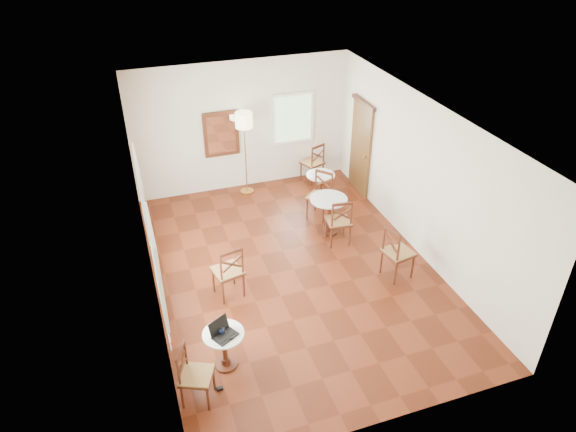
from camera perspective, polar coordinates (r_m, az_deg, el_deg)
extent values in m
plane|color=#5E2210|center=(9.78, 0.57, -5.86)|extent=(7.00, 7.00, 0.00)
cube|color=silver|center=(11.96, -5.05, 9.76)|extent=(5.00, 0.02, 3.00)
cube|color=silver|center=(6.42, 11.37, -13.34)|extent=(5.00, 0.02, 3.00)
cube|color=silver|center=(8.55, -15.38, -1.04)|extent=(0.02, 7.00, 3.00)
cube|color=silver|center=(9.95, 14.36, 4.05)|extent=(0.02, 7.00, 3.00)
cube|color=white|center=(8.28, 0.68, 10.75)|extent=(5.00, 7.00, 0.02)
cube|color=brown|center=(11.98, 7.96, 7.28)|extent=(0.06, 0.90, 2.10)
cube|color=#4D2213|center=(11.56, 8.28, 12.22)|extent=(0.08, 1.02, 0.08)
sphere|color=#BF8C3F|center=(11.72, 8.36, 6.39)|extent=(0.07, 0.07, 0.07)
cube|color=#542816|center=(11.86, -7.34, 8.91)|extent=(0.80, 0.05, 1.05)
cube|color=white|center=(11.84, -7.31, 8.86)|extent=(0.64, 0.02, 0.88)
cube|color=white|center=(7.23, -12.80, -13.35)|extent=(0.02, 0.16, 0.16)
torus|color=red|center=(7.23, -12.68, -13.33)|extent=(0.02, 0.12, 0.12)
cube|color=white|center=(7.53, -14.29, -5.41)|extent=(0.06, 1.22, 1.42)
cube|color=white|center=(9.39, -15.85, 2.40)|extent=(0.06, 1.22, 1.42)
cube|color=white|center=(12.23, 0.52, 10.66)|extent=(1.02, 0.06, 1.22)
cylinder|color=#4D2213|center=(8.12, -6.81, -15.78)|extent=(0.35, 0.35, 0.03)
cylinder|color=#4D2213|center=(8.07, -6.84, -15.45)|extent=(0.14, 0.14, 0.10)
cylinder|color=#542816|center=(7.88, -6.97, -14.18)|extent=(0.08, 0.08, 0.52)
cylinder|color=#4D2213|center=(7.71, -7.08, -12.93)|extent=(0.12, 0.12, 0.05)
cylinder|color=silver|center=(7.68, -7.10, -12.72)|extent=(0.61, 0.61, 0.03)
cylinder|color=#4D2213|center=(10.83, 4.31, -1.62)|extent=(0.43, 0.43, 0.04)
cylinder|color=#4D2213|center=(10.78, 4.33, -1.24)|extent=(0.17, 0.17, 0.13)
cylinder|color=#542816|center=(10.61, 4.40, 0.22)|extent=(0.10, 0.10, 0.65)
cylinder|color=#4D2213|center=(10.45, 4.47, 1.63)|extent=(0.15, 0.15, 0.06)
cylinder|color=silver|center=(10.43, 4.48, 1.85)|extent=(0.75, 0.75, 0.03)
cylinder|color=#4D2213|center=(11.90, 3.49, 1.76)|extent=(0.37, 0.37, 0.04)
cylinder|color=#4D2213|center=(11.87, 3.50, 2.06)|extent=(0.15, 0.15, 0.11)
cylinder|color=#542816|center=(11.73, 3.54, 3.22)|extent=(0.08, 0.08, 0.55)
cylinder|color=#4D2213|center=(11.61, 3.59, 4.33)|extent=(0.13, 0.13, 0.05)
cylinder|color=silver|center=(11.59, 3.59, 4.51)|extent=(0.64, 0.64, 0.03)
cylinder|color=#4D2213|center=(9.34, -5.99, -6.24)|extent=(0.04, 0.04, 0.49)
cylinder|color=#4D2213|center=(9.07, -4.89, -7.56)|extent=(0.04, 0.04, 0.49)
cylinder|color=#4D2213|center=(9.23, -8.18, -6.99)|extent=(0.04, 0.04, 0.49)
cylinder|color=#4D2213|center=(8.95, -7.14, -8.36)|extent=(0.04, 0.04, 0.49)
cube|color=#4D2213|center=(8.99, -6.65, -6.04)|extent=(0.57, 0.57, 0.03)
cube|color=olive|center=(8.98, -6.66, -5.96)|extent=(0.54, 0.54, 0.04)
cylinder|color=#4D2213|center=(8.75, -5.04, -4.95)|extent=(0.04, 0.04, 0.54)
cylinder|color=#4D2213|center=(8.62, -7.37, -5.74)|extent=(0.04, 0.04, 0.54)
cube|color=#4D2213|center=(8.53, -6.29, -4.01)|extent=(0.41, 0.13, 0.05)
cube|color=#542816|center=(8.68, -6.20, -5.29)|extent=(0.35, 0.10, 0.24)
cube|color=#542816|center=(8.68, -6.20, -5.29)|extent=(0.35, 0.10, 0.24)
cylinder|color=#4D2213|center=(7.47, -8.77, -19.21)|extent=(0.04, 0.04, 0.44)
cylinder|color=#4D2213|center=(7.55, -11.53, -18.86)|extent=(0.04, 0.04, 0.44)
cylinder|color=#4D2213|center=(7.69, -8.15, -17.18)|extent=(0.04, 0.04, 0.44)
cylinder|color=#4D2213|center=(7.77, -10.81, -16.87)|extent=(0.04, 0.04, 0.44)
cube|color=#4D2213|center=(7.45, -9.98, -16.90)|extent=(0.57, 0.57, 0.03)
cube|color=olive|center=(7.43, -9.99, -16.82)|extent=(0.55, 0.55, 0.04)
cylinder|color=#4D2213|center=(7.20, -11.94, -16.49)|extent=(0.04, 0.04, 0.49)
cylinder|color=#4D2213|center=(7.43, -11.18, -14.48)|extent=(0.04, 0.04, 0.49)
cube|color=#4D2213|center=(7.15, -11.75, -14.24)|extent=(0.19, 0.35, 0.05)
cube|color=#542816|center=(7.30, -11.56, -15.42)|extent=(0.15, 0.30, 0.22)
cube|color=#542816|center=(7.30, -11.56, -15.42)|extent=(0.15, 0.30, 0.22)
cylinder|color=#4D2213|center=(10.63, 6.14, -1.03)|extent=(0.04, 0.04, 0.48)
cylinder|color=#4D2213|center=(10.33, 6.78, -2.16)|extent=(0.04, 0.04, 0.48)
cylinder|color=#4D2213|center=(10.53, 4.17, -1.28)|extent=(0.04, 0.04, 0.48)
cylinder|color=#4D2213|center=(10.23, 4.76, -2.43)|extent=(0.04, 0.04, 0.48)
cube|color=#4D2213|center=(10.29, 5.53, -0.59)|extent=(0.52, 0.52, 0.03)
cube|color=olive|center=(10.29, 5.54, -0.51)|extent=(0.49, 0.49, 0.04)
cylinder|color=#4D2213|center=(10.06, 6.96, 0.22)|extent=(0.04, 0.04, 0.53)
cylinder|color=#4D2213|center=(9.95, 4.88, -0.03)|extent=(0.04, 0.04, 0.53)
cube|color=#4D2213|center=(9.88, 6.01, 1.29)|extent=(0.40, 0.08, 0.05)
cube|color=#542816|center=(10.00, 5.93, 0.14)|extent=(0.34, 0.06, 0.23)
cube|color=#542816|center=(10.00, 5.93, 0.14)|extent=(0.34, 0.06, 0.23)
cylinder|color=#4D2213|center=(9.70, 13.49, -5.42)|extent=(0.04, 0.04, 0.50)
cylinder|color=#4D2213|center=(9.47, 11.68, -6.18)|extent=(0.04, 0.04, 0.50)
cylinder|color=#4D2213|center=(9.93, 11.99, -4.23)|extent=(0.04, 0.04, 0.50)
cylinder|color=#4D2213|center=(9.71, 10.19, -4.94)|extent=(0.04, 0.04, 0.50)
cube|color=#4D2213|center=(9.55, 12.00, -3.97)|extent=(0.57, 0.57, 0.03)
cube|color=olive|center=(9.54, 12.01, -3.89)|extent=(0.54, 0.54, 0.04)
cylinder|color=#4D2213|center=(9.16, 12.03, -3.59)|extent=(0.04, 0.04, 0.55)
cylinder|color=#4D2213|center=(9.40, 10.49, -2.38)|extent=(0.04, 0.04, 0.55)
cube|color=#4D2213|center=(9.14, 11.41, -1.67)|extent=(0.12, 0.42, 0.06)
cube|color=#542816|center=(9.28, 11.25, -2.93)|extent=(0.09, 0.36, 0.24)
cube|color=#542816|center=(9.28, 11.25, -2.93)|extent=(0.09, 0.36, 0.24)
cylinder|color=#4D2213|center=(12.90, 2.68, 5.40)|extent=(0.04, 0.04, 0.47)
cylinder|color=#4D2213|center=(12.66, 3.84, 4.82)|extent=(0.04, 0.04, 0.47)
cylinder|color=#4D2213|center=(12.67, 1.43, 4.91)|extent=(0.04, 0.04, 0.47)
cylinder|color=#4D2213|center=(12.42, 2.60, 4.31)|extent=(0.04, 0.04, 0.47)
cube|color=#4D2213|center=(12.55, 2.66, 5.84)|extent=(0.60, 0.60, 0.03)
cube|color=olive|center=(12.54, 2.67, 5.90)|extent=(0.57, 0.57, 0.04)
cylinder|color=#4D2213|center=(12.44, 3.93, 6.85)|extent=(0.04, 0.04, 0.52)
cylinder|color=#4D2213|center=(12.20, 2.65, 6.37)|extent=(0.04, 0.04, 0.52)
cube|color=#4D2213|center=(12.22, 3.33, 7.63)|extent=(0.38, 0.18, 0.05)
cube|color=#542816|center=(12.31, 3.30, 6.66)|extent=(0.32, 0.15, 0.23)
cube|color=#542816|center=(12.31, 3.30, 6.66)|extent=(0.32, 0.15, 0.23)
cylinder|color=#4D2213|center=(11.14, 2.09, 0.83)|extent=(0.04, 0.04, 0.48)
cylinder|color=#4D2213|center=(11.44, 3.00, 1.69)|extent=(0.04, 0.04, 0.48)
cylinder|color=#4D2213|center=(11.00, 3.85, 0.32)|extent=(0.04, 0.04, 0.48)
cylinder|color=#4D2213|center=(11.30, 4.71, 1.20)|extent=(0.04, 0.04, 0.48)
cube|color=#4D2213|center=(11.09, 3.45, 2.10)|extent=(0.66, 0.66, 0.03)
cube|color=olive|center=(11.09, 3.46, 2.17)|extent=(0.63, 0.63, 0.04)
cylinder|color=#4D2213|center=(11.19, 3.07, 3.92)|extent=(0.04, 0.04, 0.53)
cylinder|color=#4D2213|center=(11.05, 4.83, 3.44)|extent=(0.04, 0.04, 0.53)
cube|color=#4D2213|center=(11.00, 3.99, 4.80)|extent=(0.29, 0.33, 0.05)
cube|color=#542816|center=(11.11, 3.94, 3.73)|extent=(0.25, 0.28, 0.23)
cube|color=#542816|center=(11.11, 3.94, 3.73)|extent=(0.25, 0.28, 0.23)
cylinder|color=#BF8C3F|center=(12.29, -4.50, 2.74)|extent=(0.31, 0.31, 0.03)
cylinder|color=#BF8C3F|center=(11.88, -4.68, 6.44)|extent=(0.03, 0.03, 1.79)
cylinder|color=beige|center=(11.53, -4.87, 10.45)|extent=(0.38, 0.38, 0.34)
cube|color=black|center=(7.62, -6.92, -12.92)|extent=(0.41, 0.38, 0.02)
cube|color=black|center=(7.61, -6.93, -12.86)|extent=(0.31, 0.26, 0.00)
cube|color=black|center=(7.61, -7.62, -11.85)|extent=(0.33, 0.23, 0.23)
cube|color=silver|center=(7.61, -7.62, -11.85)|extent=(0.28, 0.19, 0.19)
ellipsoid|color=black|center=(7.57, -6.25, -13.16)|extent=(0.09, 0.06, 0.03)
cylinder|color=black|center=(7.63, -7.30, -12.54)|extent=(0.07, 0.07, 0.08)
torus|color=black|center=(7.64, -7.01, -12.48)|extent=(0.05, 0.01, 0.05)
cylinder|color=white|center=(7.63, -7.07, -12.38)|extent=(0.07, 0.07, 0.11)
cube|color=black|center=(7.83, -7.49, -18.25)|extent=(0.09, 0.05, 0.04)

